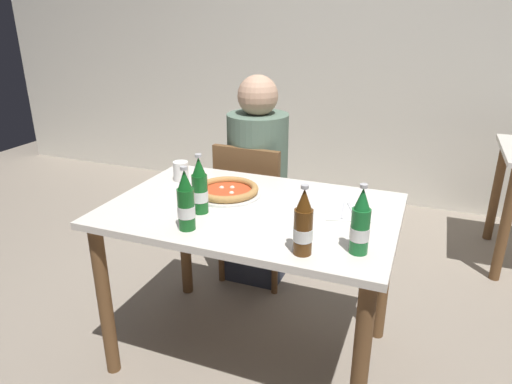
{
  "coord_description": "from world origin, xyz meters",
  "views": [
    {
      "loc": [
        0.66,
        -1.64,
        1.51
      ],
      "look_at": [
        0.0,
        0.05,
        0.8
      ],
      "focal_mm": 32.16,
      "sensor_mm": 36.0,
      "label": 1
    }
  ],
  "objects_px": {
    "beer_bottle_left": "(186,203)",
    "paper_cup": "(181,171)",
    "pizza_margherita_near": "(227,191)",
    "napkin_with_cutlery": "(348,212)",
    "beer_bottle_extra": "(200,188)",
    "beer_bottle_center": "(360,225)",
    "chair_behind_table": "(254,205)",
    "dining_table_main": "(252,232)",
    "diner_seated": "(258,186)",
    "beer_bottle_right": "(303,225)"
  },
  "relations": [
    {
      "from": "beer_bottle_center",
      "to": "beer_bottle_right",
      "type": "xyz_separation_m",
      "value": [
        -0.17,
        -0.08,
        0.0
      ]
    },
    {
      "from": "napkin_with_cutlery",
      "to": "pizza_margherita_near",
      "type": "bearing_deg",
      "value": -179.69
    },
    {
      "from": "dining_table_main",
      "to": "beer_bottle_left",
      "type": "relative_size",
      "value": 4.86
    },
    {
      "from": "beer_bottle_left",
      "to": "beer_bottle_extra",
      "type": "bearing_deg",
      "value": 99.27
    },
    {
      "from": "beer_bottle_right",
      "to": "beer_bottle_extra",
      "type": "xyz_separation_m",
      "value": [
        -0.48,
        0.18,
        0.0
      ]
    },
    {
      "from": "chair_behind_table",
      "to": "diner_seated",
      "type": "bearing_deg",
      "value": -90.71
    },
    {
      "from": "diner_seated",
      "to": "beer_bottle_left",
      "type": "xyz_separation_m",
      "value": [
        0.08,
        -0.94,
        0.27
      ]
    },
    {
      "from": "diner_seated",
      "to": "beer_bottle_center",
      "type": "distance_m",
      "value": 1.17
    },
    {
      "from": "pizza_margherita_near",
      "to": "paper_cup",
      "type": "height_order",
      "value": "paper_cup"
    },
    {
      "from": "diner_seated",
      "to": "napkin_with_cutlery",
      "type": "xyz_separation_m",
      "value": [
        0.62,
        -0.57,
        0.17
      ]
    },
    {
      "from": "beer_bottle_center",
      "to": "paper_cup",
      "type": "distance_m",
      "value": 1.01
    },
    {
      "from": "dining_table_main",
      "to": "pizza_margherita_near",
      "type": "relative_size",
      "value": 3.93
    },
    {
      "from": "pizza_margherita_near",
      "to": "beer_bottle_extra",
      "type": "distance_m",
      "value": 0.23
    },
    {
      "from": "chair_behind_table",
      "to": "paper_cup",
      "type": "xyz_separation_m",
      "value": [
        -0.21,
        -0.43,
        0.32
      ]
    },
    {
      "from": "diner_seated",
      "to": "beer_bottle_extra",
      "type": "xyz_separation_m",
      "value": [
        0.05,
        -0.78,
        0.27
      ]
    },
    {
      "from": "pizza_margherita_near",
      "to": "napkin_with_cutlery",
      "type": "relative_size",
      "value": 1.41
    },
    {
      "from": "beer_bottle_right",
      "to": "napkin_with_cutlery",
      "type": "bearing_deg",
      "value": 78.38
    },
    {
      "from": "dining_table_main",
      "to": "beer_bottle_center",
      "type": "bearing_deg",
      "value": -25.42
    },
    {
      "from": "diner_seated",
      "to": "paper_cup",
      "type": "bearing_deg",
      "value": -113.88
    },
    {
      "from": "pizza_margherita_near",
      "to": "napkin_with_cutlery",
      "type": "xyz_separation_m",
      "value": [
        0.54,
        0.0,
        -0.02
      ]
    },
    {
      "from": "dining_table_main",
      "to": "diner_seated",
      "type": "xyz_separation_m",
      "value": [
        -0.23,
        0.66,
        -0.05
      ]
    },
    {
      "from": "beer_bottle_center",
      "to": "napkin_with_cutlery",
      "type": "distance_m",
      "value": 0.35
    },
    {
      "from": "beer_bottle_left",
      "to": "beer_bottle_center",
      "type": "height_order",
      "value": "same"
    },
    {
      "from": "beer_bottle_right",
      "to": "beer_bottle_extra",
      "type": "relative_size",
      "value": 1.0
    },
    {
      "from": "chair_behind_table",
      "to": "beer_bottle_extra",
      "type": "height_order",
      "value": "beer_bottle_extra"
    },
    {
      "from": "beer_bottle_center",
      "to": "diner_seated",
      "type": "bearing_deg",
      "value": 128.66
    },
    {
      "from": "beer_bottle_left",
      "to": "beer_bottle_extra",
      "type": "xyz_separation_m",
      "value": [
        -0.03,
        0.16,
        0.0
      ]
    },
    {
      "from": "beer_bottle_left",
      "to": "paper_cup",
      "type": "xyz_separation_m",
      "value": [
        -0.29,
        0.46,
        -0.06
      ]
    },
    {
      "from": "dining_table_main",
      "to": "beer_bottle_extra",
      "type": "height_order",
      "value": "beer_bottle_extra"
    },
    {
      "from": "dining_table_main",
      "to": "beer_bottle_center",
      "type": "relative_size",
      "value": 4.86
    },
    {
      "from": "pizza_margherita_near",
      "to": "paper_cup",
      "type": "distance_m",
      "value": 0.3
    },
    {
      "from": "dining_table_main",
      "to": "pizza_margherita_near",
      "type": "distance_m",
      "value": 0.22
    },
    {
      "from": "chair_behind_table",
      "to": "pizza_margherita_near",
      "type": "height_order",
      "value": "chair_behind_table"
    },
    {
      "from": "dining_table_main",
      "to": "paper_cup",
      "type": "distance_m",
      "value": 0.5
    },
    {
      "from": "dining_table_main",
      "to": "paper_cup",
      "type": "bearing_deg",
      "value": 157.71
    },
    {
      "from": "dining_table_main",
      "to": "paper_cup",
      "type": "xyz_separation_m",
      "value": [
        -0.44,
        0.18,
        0.16
      ]
    },
    {
      "from": "dining_table_main",
      "to": "pizza_margherita_near",
      "type": "bearing_deg",
      "value": 150.42
    },
    {
      "from": "diner_seated",
      "to": "beer_bottle_extra",
      "type": "height_order",
      "value": "diner_seated"
    },
    {
      "from": "diner_seated",
      "to": "paper_cup",
      "type": "relative_size",
      "value": 12.73
    },
    {
      "from": "napkin_with_cutlery",
      "to": "dining_table_main",
      "type": "bearing_deg",
      "value": -166.9
    },
    {
      "from": "beer_bottle_extra",
      "to": "napkin_with_cutlery",
      "type": "bearing_deg",
      "value": 20.83
    },
    {
      "from": "chair_behind_table",
      "to": "beer_bottle_extra",
      "type": "relative_size",
      "value": 3.44
    },
    {
      "from": "dining_table_main",
      "to": "beer_bottle_right",
      "type": "bearing_deg",
      "value": -44.77
    },
    {
      "from": "chair_behind_table",
      "to": "beer_bottle_center",
      "type": "distance_m",
      "value": 1.16
    },
    {
      "from": "pizza_margherita_near",
      "to": "beer_bottle_center",
      "type": "distance_m",
      "value": 0.72
    },
    {
      "from": "diner_seated",
      "to": "pizza_margherita_near",
      "type": "xyz_separation_m",
      "value": [
        0.08,
        -0.57,
        0.19
      ]
    },
    {
      "from": "chair_behind_table",
      "to": "beer_bottle_extra",
      "type": "xyz_separation_m",
      "value": [
        0.06,
        -0.73,
        0.37
      ]
    },
    {
      "from": "dining_table_main",
      "to": "beer_bottle_left",
      "type": "height_order",
      "value": "beer_bottle_left"
    },
    {
      "from": "beer_bottle_center",
      "to": "pizza_margherita_near",
      "type": "bearing_deg",
      "value": 153.55
    },
    {
      "from": "paper_cup",
      "to": "dining_table_main",
      "type": "bearing_deg",
      "value": -22.29
    }
  ]
}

